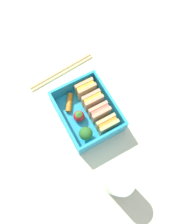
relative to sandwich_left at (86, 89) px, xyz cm
name	(u,v)px	position (x,y,z in cm)	size (l,w,h in cm)	color
ground_plane	(87,117)	(5.30, -2.49, -4.46)	(120.00, 120.00, 2.00)	beige
bento_tray	(87,115)	(5.30, -2.49, -2.86)	(15.92, 12.85, 1.20)	#25A4CE
bento_rim	(87,111)	(5.30, -2.49, 0.03)	(15.92, 12.85, 4.59)	#25A4CE
sandwich_left	(86,89)	(0.00, 0.00, 0.00)	(2.48, 4.97, 4.53)	tan
sandwich_center_left	(92,100)	(3.53, 0.00, 0.00)	(2.48, 4.97, 4.53)	tan
sandwich_center	(100,112)	(7.06, 0.00, 0.00)	(2.48, 4.97, 4.53)	tan
sandwich_center_right	(107,125)	(10.59, 0.00, 0.00)	(2.48, 4.97, 4.53)	tan
carrot_stick_far_left	(69,103)	(0.69, -5.10, -1.57)	(1.38, 1.38, 4.84)	orange
strawberry_far_left	(79,116)	(5.38, -4.72, -0.74)	(2.80, 2.80, 3.40)	red
broccoli_floret	(86,134)	(10.18, -5.47, 0.33)	(3.18, 3.18, 4.34)	#81D35A
chopstick_pair	(63,71)	(-9.13, -2.04, -3.11)	(3.45, 19.44, 0.70)	#DAB572
drinking_glass	(118,183)	(22.96, -4.74, 1.43)	(5.41, 5.41, 9.79)	silver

